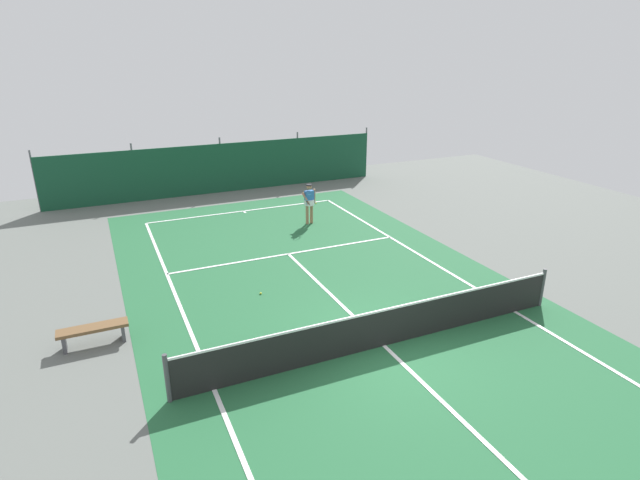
% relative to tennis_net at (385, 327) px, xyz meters
% --- Properties ---
extents(ground_plane, '(36.00, 36.00, 0.00)m').
position_rel_tennis_net_xyz_m(ground_plane, '(0.00, 0.00, -0.51)').
color(ground_plane, slate).
extents(court_surface, '(11.02, 26.60, 0.01)m').
position_rel_tennis_net_xyz_m(court_surface, '(0.00, 0.00, -0.51)').
color(court_surface, '#236038').
rests_on(court_surface, ground).
extents(tennis_net, '(10.12, 0.10, 1.10)m').
position_rel_tennis_net_xyz_m(tennis_net, '(0.00, 0.00, 0.00)').
color(tennis_net, black).
rests_on(tennis_net, ground).
extents(back_fence, '(16.30, 0.98, 2.70)m').
position_rel_tennis_net_xyz_m(back_fence, '(-0.00, 15.96, 0.16)').
color(back_fence, '#14472D').
rests_on(back_fence, ground).
extents(tennis_player, '(0.67, 0.78, 1.64)m').
position_rel_tennis_net_xyz_m(tennis_player, '(1.98, 9.15, 0.45)').
color(tennis_player, '#9E7051').
rests_on(tennis_player, ground).
extents(tennis_ball_near_player, '(0.07, 0.07, 0.07)m').
position_rel_tennis_net_xyz_m(tennis_ball_near_player, '(-1.84, 3.84, -0.48)').
color(tennis_ball_near_player, '#CCDB33').
rests_on(tennis_ball_near_player, ground).
extents(tennis_ball_midcourt, '(0.07, 0.07, 0.07)m').
position_rel_tennis_net_xyz_m(tennis_ball_midcourt, '(3.37, 11.64, -0.48)').
color(tennis_ball_midcourt, '#CCDB33').
rests_on(tennis_ball_midcourt, ground).
extents(courtside_bench, '(1.60, 0.40, 0.49)m').
position_rel_tennis_net_xyz_m(courtside_bench, '(-6.31, 2.91, -0.14)').
color(courtside_bench, brown).
rests_on(courtside_bench, ground).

